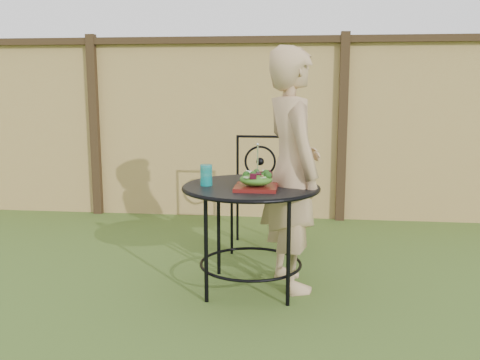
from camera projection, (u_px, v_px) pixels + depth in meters
The scene contains 9 objects.
ground at pixel (166, 293), 3.60m from camera, with size 60.00×60.00×0.00m, color #2E4817.
fence at pixel (216, 127), 5.58m from camera, with size 8.00×0.12×1.90m.
patio_table at pixel (251, 206), 3.59m from camera, with size 0.92×0.92×0.72m.
patio_chair at pixel (259, 189), 4.59m from camera, with size 0.46×0.46×0.95m.
diner at pixel (292, 170), 3.61m from camera, with size 0.60×0.39×1.64m, color tan.
salad_plate at pixel (256, 187), 3.43m from camera, with size 0.27×0.27×0.02m, color #470A0F.
salad at pixel (256, 179), 3.42m from camera, with size 0.21×0.21×0.08m, color #235614.
fork at pixel (258, 159), 3.40m from camera, with size 0.01×0.01×0.18m, color silver.
drinking_glass at pixel (206, 175), 3.55m from camera, with size 0.08×0.08×0.14m, color #0B8989.
Camera 1 is at (0.89, -3.33, 1.39)m, focal length 40.00 mm.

